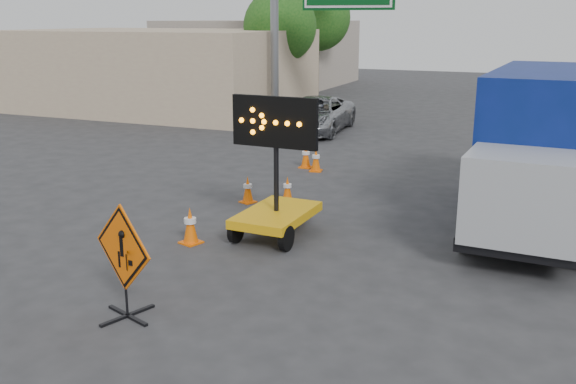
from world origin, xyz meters
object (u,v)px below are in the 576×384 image
Objects in this scene: construction_sign at (124,259)px; box_truck at (539,157)px; arrow_board at (276,206)px; pickup_truck at (315,115)px.

box_truck is (5.66, 7.65, 0.59)m from construction_sign.
construction_sign is 0.61× the size of arrow_board.
construction_sign is 0.36× the size of pickup_truck.
arrow_board is 13.24m from pickup_truck.
arrow_board reaches higher than construction_sign.
box_truck reaches higher than arrow_board.
pickup_truck is at bearing 120.29° from construction_sign.
arrow_board is (0.57, 4.51, -0.31)m from construction_sign.
arrow_board is 0.41× the size of box_truck.
box_truck is (8.99, -9.52, 0.85)m from pickup_truck.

